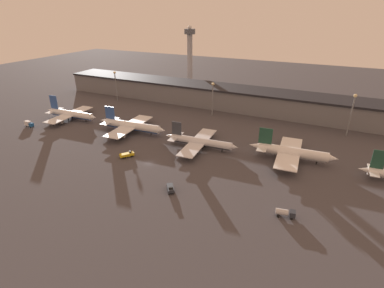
{
  "coord_description": "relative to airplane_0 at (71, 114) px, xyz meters",
  "views": [
    {
      "loc": [
        67.64,
        -96.66,
        62.71
      ],
      "look_at": [
        13.96,
        14.87,
        6.0
      ],
      "focal_mm": 28.0,
      "sensor_mm": 36.0,
      "label": 1
    }
  ],
  "objects": [
    {
      "name": "ground",
      "position": [
        74.02,
        -27.28,
        -3.43
      ],
      "size": [
        600.0,
        600.0,
        0.0
      ],
      "primitive_type": "plane",
      "color": "#423F44"
    },
    {
      "name": "terminal_building",
      "position": [
        74.02,
        65.0,
        3.64
      ],
      "size": [
        248.79,
        23.48,
        14.04
      ],
      "color": "slate",
      "rests_on": "ground"
    },
    {
      "name": "airplane_0",
      "position": [
        0.0,
        0.0,
        0.0
      ],
      "size": [
        37.59,
        34.25,
        13.85
      ],
      "rotation": [
        0.0,
        0.0,
        0.07
      ],
      "color": "white",
      "rests_on": "ground"
    },
    {
      "name": "airplane_1",
      "position": [
        45.66,
        -0.83,
        0.3
      ],
      "size": [
        41.39,
        36.23,
        13.1
      ],
      "rotation": [
        0.0,
        0.0,
        0.07
      ],
      "color": "white",
      "rests_on": "ground"
    },
    {
      "name": "airplane_2",
      "position": [
        87.71,
        -2.9,
        -0.25
      ],
      "size": [
        37.87,
        35.57,
        11.75
      ],
      "rotation": [
        0.0,
        0.0,
        0.07
      ],
      "color": "silver",
      "rests_on": "ground"
    },
    {
      "name": "airplane_3",
      "position": [
        129.79,
        3.09,
        0.38
      ],
      "size": [
        38.52,
        35.12,
        13.59
      ],
      "rotation": [
        0.0,
        0.0,
        0.07
      ],
      "color": "white",
      "rests_on": "ground"
    },
    {
      "name": "service_vehicle_1",
      "position": [
        134.7,
        -39.17,
        -1.8
      ],
      "size": [
        6.54,
        3.24,
        2.76
      ],
      "rotation": [
        0.0,
        0.0,
        0.16
      ],
      "color": "#282D38",
      "rests_on": "ground"
    },
    {
      "name": "service_vehicle_2",
      "position": [
        93.42,
        -42.26,
        -2.2
      ],
      "size": [
        5.18,
        5.88,
        2.62
      ],
      "rotation": [
        0.0,
        0.0,
        -0.93
      ],
      "color": "#282D38",
      "rests_on": "ground"
    },
    {
      "name": "service_vehicle_3",
      "position": [
        61.75,
        -26.55,
        -2.14
      ],
      "size": [
        5.72,
        6.54,
        2.74
      ],
      "rotation": [
        0.0,
        0.0,
        0.93
      ],
      "color": "gold",
      "rests_on": "ground"
    },
    {
      "name": "service_vehicle_4",
      "position": [
        -12.65,
        -19.56,
        -1.62
      ],
      "size": [
        6.29,
        2.67,
        3.24
      ],
      "rotation": [
        0.0,
        0.0,
        -0.1
      ],
      "color": "#195199",
      "rests_on": "ground"
    },
    {
      "name": "lamp_post_0",
      "position": [
        -0.46,
        44.72,
        10.52
      ],
      "size": [
        1.8,
        1.8,
        21.5
      ],
      "color": "slate",
      "rests_on": "ground"
    },
    {
      "name": "lamp_post_1",
      "position": [
        74.68,
        44.72,
        10.25
      ],
      "size": [
        1.8,
        1.8,
        21.01
      ],
      "color": "slate",
      "rests_on": "ground"
    },
    {
      "name": "lamp_post_2",
      "position": [
        152.15,
        44.72,
        11.3
      ],
      "size": [
        1.8,
        1.8,
        22.89
      ],
      "color": "slate",
      "rests_on": "ground"
    },
    {
      "name": "control_tower",
      "position": [
        26.7,
        110.63,
        24.98
      ],
      "size": [
        9.0,
        9.0,
        49.37
      ],
      "color": "#99999E",
      "rests_on": "ground"
    }
  ]
}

